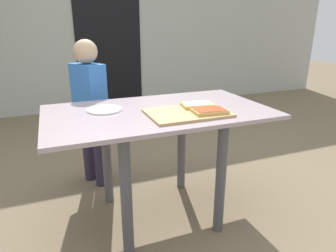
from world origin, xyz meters
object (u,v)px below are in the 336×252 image
plate_white_left (105,110)px  child_left (90,106)px  pizza_slice_near_right (210,111)px  pizza_slice_far_right (198,105)px  dining_table (159,130)px  cutting_board (187,113)px

plate_white_left → child_left: (-0.02, 0.48, -0.09)m
pizza_slice_near_right → pizza_slice_far_right: size_ratio=0.98×
child_left → dining_table: bearing=-61.7°
dining_table → plate_white_left: (-0.29, 0.10, 0.13)m
dining_table → cutting_board: size_ratio=2.92×
cutting_board → dining_table: bearing=130.6°
pizza_slice_near_right → pizza_slice_far_right: bearing=90.8°
pizza_slice_near_right → cutting_board: bearing=149.1°
cutting_board → pizza_slice_far_right: bearing=37.3°
dining_table → plate_white_left: 0.33m
pizza_slice_near_right → pizza_slice_far_right: 0.14m
pizza_slice_near_right → child_left: size_ratio=0.17×
dining_table → pizza_slice_near_right: pizza_slice_near_right is taller
pizza_slice_near_right → pizza_slice_far_right: (-0.00, 0.14, 0.00)m
child_left → cutting_board: bearing=-59.1°
dining_table → plate_white_left: plate_white_left is taller
dining_table → child_left: bearing=118.3°
cutting_board → plate_white_left: 0.47m
dining_table → pizza_slice_far_right: pizza_slice_far_right is taller
dining_table → pizza_slice_far_right: bearing=-15.5°
pizza_slice_far_right → dining_table: bearing=164.5°
pizza_slice_near_right → plate_white_left: size_ratio=0.94×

